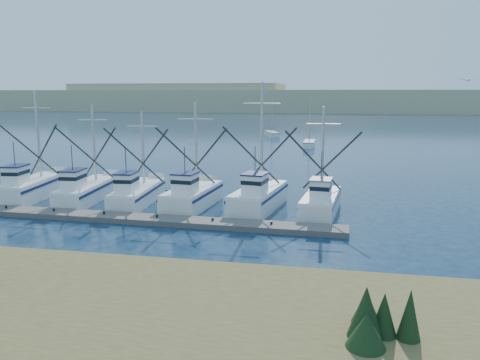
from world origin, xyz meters
name	(u,v)px	position (x,y,z in m)	size (l,w,h in m)	color
ground	(246,259)	(0.00, 0.00, 0.00)	(500.00, 500.00, 0.00)	#0B1F34
floating_dock	(144,219)	(-8.35, 5.99, 0.19)	(27.96, 1.86, 0.37)	#69635D
dune_ridge	(323,101)	(0.00, 210.00, 5.00)	(360.00, 60.00, 10.00)	tan
trawler_fleet	(164,194)	(-8.57, 10.80, 0.95)	(27.22, 8.60, 9.64)	white
sailboat_near	(309,144)	(0.80, 54.24, 0.49)	(1.68, 6.21, 8.10)	white
sailboat_far	(272,134)	(-7.58, 71.39, 0.49)	(3.88, 6.37, 8.10)	white
flying_gull	(468,80)	(12.80, 9.15, 9.67)	(1.09, 0.20, 0.20)	white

